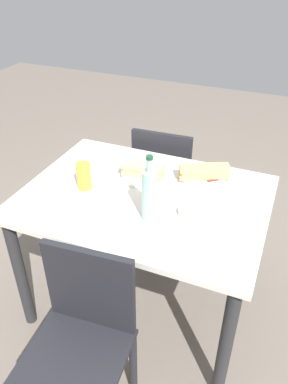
% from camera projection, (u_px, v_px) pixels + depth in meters
% --- Properties ---
extents(ground_plane, '(8.00, 8.00, 0.00)m').
position_uv_depth(ground_plane, '(144.00, 299.00, 2.30)').
color(ground_plane, '#6B6056').
extents(dining_table, '(1.19, 0.88, 0.76)m').
position_uv_depth(dining_table, '(144.00, 213.00, 1.94)').
color(dining_table, beige).
rests_on(dining_table, ground).
extents(chair_far, '(0.43, 0.43, 0.84)m').
position_uv_depth(chair_far, '(83.00, 333.00, 1.54)').
color(chair_far, black).
rests_on(chair_far, ground).
extents(chair_near, '(0.42, 0.42, 0.84)m').
position_uv_depth(chair_near, '(165.00, 177.00, 2.55)').
color(chair_near, black).
rests_on(chair_near, ground).
extents(plate_near, '(0.22, 0.22, 0.01)m').
position_uv_depth(plate_near, '(143.00, 176.00, 2.01)').
color(plate_near, silver).
rests_on(plate_near, dining_table).
extents(baguette_sandwich_near, '(0.23, 0.10, 0.07)m').
position_uv_depth(baguette_sandwich_near, '(143.00, 170.00, 1.99)').
color(baguette_sandwich_near, '#DBB77A').
rests_on(baguette_sandwich_near, plate_near).
extents(knife_near, '(0.18, 0.04, 0.01)m').
position_uv_depth(knife_near, '(143.00, 180.00, 1.96)').
color(knife_near, silver).
rests_on(knife_near, plate_near).
extents(plate_far, '(0.22, 0.22, 0.01)m').
position_uv_depth(plate_far, '(203.00, 178.00, 1.99)').
color(plate_far, silver).
rests_on(plate_far, dining_table).
extents(baguette_sandwich_far, '(0.26, 0.17, 0.07)m').
position_uv_depth(baguette_sandwich_far, '(204.00, 172.00, 1.97)').
color(baguette_sandwich_far, tan).
rests_on(baguette_sandwich_far, plate_far).
extents(knife_far, '(0.14, 0.12, 0.01)m').
position_uv_depth(knife_far, '(207.00, 181.00, 1.95)').
color(knife_far, silver).
rests_on(knife_far, plate_far).
extents(water_bottle, '(0.07, 0.07, 0.32)m').
position_uv_depth(water_bottle, '(149.00, 194.00, 1.65)').
color(water_bottle, '#99C6B7').
rests_on(water_bottle, dining_table).
extents(beer_glass, '(0.07, 0.07, 0.14)m').
position_uv_depth(beer_glass, '(84.00, 176.00, 1.89)').
color(beer_glass, gold).
rests_on(beer_glass, dining_table).
extents(olive_bowl, '(0.11, 0.11, 0.03)m').
position_uv_depth(olive_bowl, '(190.00, 212.00, 1.74)').
color(olive_bowl, silver).
rests_on(olive_bowl, dining_table).
extents(paper_napkin, '(0.14, 0.14, 0.00)m').
position_uv_depth(paper_napkin, '(109.00, 204.00, 1.81)').
color(paper_napkin, white).
rests_on(paper_napkin, dining_table).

